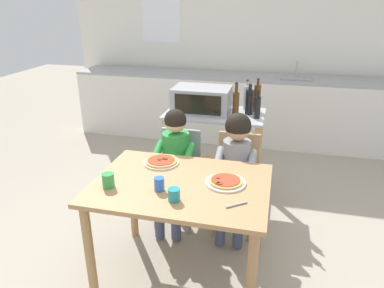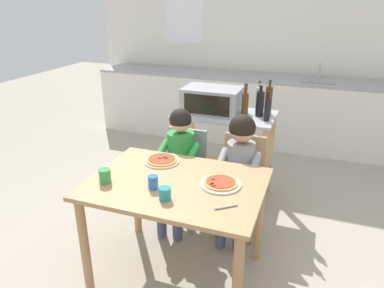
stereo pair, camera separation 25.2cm
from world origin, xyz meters
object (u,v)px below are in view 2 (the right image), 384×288
bottle_clear_vinegar (259,99)px  serving_spoon (226,207)px  pizza_plate_cream (162,160)px  bottle_squat_spirits (267,109)px  bottle_brown_beer (245,105)px  drinking_cup_blue (153,182)px  child_in_grey_shirt (239,162)px  drinking_cup_teal (165,193)px  dining_chair_right (241,177)px  drinking_cup_green (105,176)px  child_in_green_shirt (178,157)px  pizza_plate_white (221,183)px  dining_chair_left (184,169)px  bottle_dark_olive_oil (260,103)px  dining_table (177,197)px  kitchen_island_cart (224,143)px  toaster_oven (212,100)px  bottle_slim_sauce (269,100)px

bottle_clear_vinegar → serving_spoon: bottle_clear_vinegar is taller
pizza_plate_cream → bottle_squat_spirits: bearing=55.3°
bottle_squat_spirits → bottle_brown_beer: (-0.19, -0.04, 0.03)m
drinking_cup_blue → child_in_grey_shirt: bearing=61.8°
pizza_plate_cream → drinking_cup_teal: bearing=-63.4°
bottle_clear_vinegar → dining_chair_right: (0.01, -0.67, -0.49)m
drinking_cup_green → serving_spoon: 0.81m
child_in_green_shirt → child_in_grey_shirt: 0.50m
bottle_squat_spirits → pizza_plate_white: 1.09m
dining_chair_left → child_in_green_shirt: child_in_green_shirt is taller
child_in_grey_shirt → drinking_cup_teal: (-0.26, -0.81, 0.11)m
dining_chair_left → drinking_cup_teal: 0.98m
bottle_dark_olive_oil → dining_table: bottle_dark_olive_oil is taller
drinking_cup_teal → bottle_brown_beer: bearing=82.0°
kitchen_island_cart → bottle_brown_beer: 0.48m
toaster_oven → drinking_cup_blue: (0.02, -1.32, -0.18)m
bottle_slim_sauce → bottle_clear_vinegar: (-0.10, 0.06, -0.01)m
bottle_squat_spirits → drinking_cup_blue: 1.36m
drinking_cup_blue → bottle_clear_vinegar: bearing=76.1°
dining_chair_left → drinking_cup_blue: drinking_cup_blue is taller
bottle_brown_beer → pizza_plate_white: bearing=-85.7°
bottle_squat_spirits → dining_chair_left: (-0.61, -0.44, -0.48)m
toaster_oven → child_in_grey_shirt: size_ratio=0.52×
toaster_oven → child_in_green_shirt: (-0.09, -0.64, -0.32)m
bottle_clear_vinegar → dining_chair_left: (-0.49, -0.70, -0.49)m
child_in_green_shirt → drinking_cup_green: bearing=-106.4°
bottle_brown_beer → dining_table: size_ratio=0.28×
bottle_slim_sauce → child_in_grey_shirt: size_ratio=0.31×
bottle_slim_sauce → drinking_cup_blue: bearing=-108.1°
drinking_cup_teal → bottle_clear_vinegar: bearing=81.1°
bottle_squat_spirits → bottle_brown_beer: size_ratio=0.82×
bottle_clear_vinegar → toaster_oven: bearing=-155.0°
kitchen_island_cart → drinking_cup_green: 1.45m
bottle_dark_olive_oil → pizza_plate_white: bottle_dark_olive_oil is taller
dining_chair_left → pizza_plate_cream: (0.00, -0.44, 0.28)m
bottle_slim_sauce → pizza_plate_cream: bottle_slim_sauce is taller
dining_chair_right → drinking_cup_teal: drinking_cup_teal is taller
child_in_grey_shirt → dining_chair_left: bearing=169.5°
bottle_squat_spirits → drinking_cup_teal: bearing=-105.5°
dining_chair_left → pizza_plate_cream: bearing=-90.0°
bottle_clear_vinegar → dining_table: 1.45m
pizza_plate_white → drinking_cup_green: drinking_cup_green is taller
drinking_cup_green → serving_spoon: (0.81, -0.03, -0.04)m
bottle_squat_spirits → dining_chair_left: bearing=-144.0°
dining_table → serving_spoon: serving_spoon is taller
bottle_squat_spirits → dining_chair_left: 0.89m
bottle_slim_sauce → pizza_plate_cream: size_ratio=1.23×
bottle_slim_sauce → drinking_cup_blue: 1.54m
pizza_plate_cream → drinking_cup_teal: size_ratio=3.30×
bottle_squat_spirits → drinking_cup_green: size_ratio=2.84×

